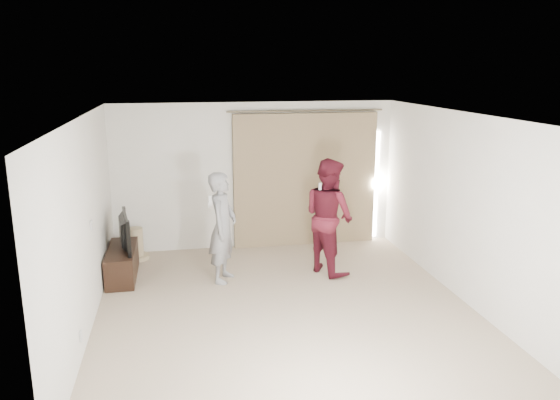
% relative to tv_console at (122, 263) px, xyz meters
% --- Properties ---
extents(floor, '(5.50, 5.50, 0.00)m').
position_rel_tv_console_xyz_m(floor, '(2.27, -1.59, -0.23)').
color(floor, tan).
rests_on(floor, ground).
extents(wall_back, '(5.00, 0.04, 2.60)m').
position_rel_tv_console_xyz_m(wall_back, '(2.27, 1.16, 1.07)').
color(wall_back, silver).
rests_on(wall_back, ground).
extents(wall_left, '(0.04, 5.50, 2.60)m').
position_rel_tv_console_xyz_m(wall_left, '(-0.23, -1.59, 1.07)').
color(wall_left, silver).
rests_on(wall_left, ground).
extents(ceiling, '(5.00, 5.50, 0.01)m').
position_rel_tv_console_xyz_m(ceiling, '(2.27, -1.59, 2.37)').
color(ceiling, silver).
rests_on(ceiling, wall_back).
extents(curtain, '(2.80, 0.11, 2.46)m').
position_rel_tv_console_xyz_m(curtain, '(3.18, 1.09, 0.97)').
color(curtain, '#9C845F').
rests_on(curtain, ground).
extents(tv_console, '(0.42, 1.21, 0.46)m').
position_rel_tv_console_xyz_m(tv_console, '(0.00, 0.00, 0.00)').
color(tv_console, black).
rests_on(tv_console, ground).
extents(tv, '(0.26, 0.96, 0.55)m').
position_rel_tv_console_xyz_m(tv, '(0.00, 0.00, 0.51)').
color(tv, black).
rests_on(tv, tv_console).
extents(scratching_post, '(0.41, 0.41, 0.55)m').
position_rel_tv_console_xyz_m(scratching_post, '(0.17, 0.81, -0.01)').
color(scratching_post, tan).
rests_on(scratching_post, ground).
extents(person_man, '(0.60, 0.72, 1.69)m').
position_rel_tv_console_xyz_m(person_man, '(1.54, -0.41, 0.61)').
color(person_man, gray).
rests_on(person_man, ground).
extents(person_woman, '(1.00, 1.10, 1.83)m').
position_rel_tv_console_xyz_m(person_woman, '(3.21, -0.34, 0.68)').
color(person_woman, '#541320').
rests_on(person_woman, ground).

